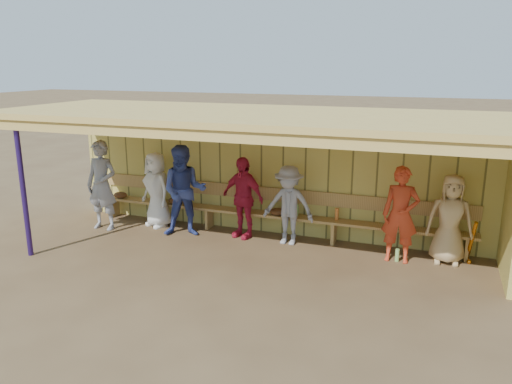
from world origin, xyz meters
TOP-DOWN VIEW (x-y plane):
  - ground at (0.00, 0.00)m, footprint 90.00×90.00m
  - player_a at (-3.28, 0.29)m, footprint 0.67×0.45m
  - player_b at (-2.35, 0.81)m, footprint 0.89×0.76m
  - player_c at (-1.54, 0.50)m, footprint 1.05×0.94m
  - player_d at (-0.44, 0.81)m, footprint 1.00×0.62m
  - player_e at (0.49, 0.75)m, footprint 0.97×0.57m
  - player_g at (2.50, 0.59)m, footprint 0.61×0.40m
  - player_h at (3.28, 0.81)m, footprint 0.77×0.53m
  - dugout_structure at (0.39, 0.69)m, footprint 8.80×3.20m
  - bench at (0.00, 1.12)m, footprint 7.60×0.34m
  - dugout_equipment at (-0.86, 0.99)m, footprint 7.25×0.62m

SIDE VIEW (x-z plane):
  - ground at x=0.00m, z-range 0.00..0.00m
  - dugout_equipment at x=-0.86m, z-range 0.09..0.89m
  - bench at x=0.00m, z-range 0.06..0.99m
  - player_e at x=0.49m, z-range 0.00..1.49m
  - player_h at x=3.28m, z-range 0.00..1.53m
  - player_b at x=-2.35m, z-range 0.00..1.55m
  - player_d at x=-0.44m, z-range 0.00..1.58m
  - player_g at x=2.50m, z-range 0.00..1.65m
  - player_c at x=-1.54m, z-range 0.00..1.79m
  - player_a at x=-3.28m, z-range 0.00..1.81m
  - dugout_structure at x=0.39m, z-range 0.44..2.94m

